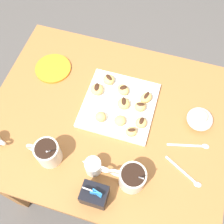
# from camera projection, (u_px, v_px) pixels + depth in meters

# --- Properties ---
(ground_plane) EXTENTS (8.00, 8.00, 0.00)m
(ground_plane) POSITION_uv_depth(u_px,v_px,m) (109.00, 168.00, 1.77)
(ground_plane) COLOR #514C47
(dining_table) EXTENTS (0.99, 0.80, 0.73)m
(dining_table) POSITION_uv_depth(u_px,v_px,m) (108.00, 131.00, 1.25)
(dining_table) COLOR #A36633
(dining_table) RESTS_ON ground_plane
(pastry_plate_square) EXTENTS (0.29, 0.29, 0.02)m
(pastry_plate_square) POSITION_uv_depth(u_px,v_px,m) (119.00, 105.00, 1.14)
(pastry_plate_square) COLOR white
(pastry_plate_square) RESTS_ON dining_table
(coffee_mug_cream_left) EXTENTS (0.13, 0.09, 0.14)m
(coffee_mug_cream_left) POSITION_uv_depth(u_px,v_px,m) (132.00, 178.00, 0.96)
(coffee_mug_cream_left) COLOR silver
(coffee_mug_cream_left) RESTS_ON dining_table
(coffee_mug_cream_right) EXTENTS (0.13, 0.09, 0.15)m
(coffee_mug_cream_right) POSITION_uv_depth(u_px,v_px,m) (47.00, 152.00, 1.00)
(coffee_mug_cream_right) COLOR silver
(coffee_mug_cream_right) RESTS_ON dining_table
(cream_pitcher_white) EXTENTS (0.10, 0.06, 0.07)m
(cream_pitcher_white) POSITION_uv_depth(u_px,v_px,m) (94.00, 166.00, 0.99)
(cream_pitcher_white) COLOR white
(cream_pitcher_white) RESTS_ON dining_table
(sugar_caddy) EXTENTS (0.09, 0.07, 0.11)m
(sugar_caddy) POSITION_uv_depth(u_px,v_px,m) (94.00, 195.00, 0.94)
(sugar_caddy) COLOR black
(sugar_caddy) RESTS_ON dining_table
(ice_cream_bowl) EXTENTS (0.10, 0.10, 0.08)m
(ice_cream_bowl) POSITION_uv_depth(u_px,v_px,m) (200.00, 119.00, 1.09)
(ice_cream_bowl) COLOR white
(ice_cream_bowl) RESTS_ON dining_table
(saucer_orange_left) EXTENTS (0.16, 0.16, 0.01)m
(saucer_orange_left) POSITION_uv_depth(u_px,v_px,m) (53.00, 68.00, 1.24)
(saucer_orange_left) COLOR orange
(saucer_orange_left) RESTS_ON dining_table
(loose_spoon_near_saucer) EXTENTS (0.16, 0.05, 0.01)m
(loose_spoon_near_saucer) POSITION_uv_depth(u_px,v_px,m) (193.00, 146.00, 1.06)
(loose_spoon_near_saucer) COLOR silver
(loose_spoon_near_saucer) RESTS_ON dining_table
(loose_spoon_by_plate) EXTENTS (0.15, 0.08, 0.01)m
(loose_spoon_by_plate) POSITION_uv_depth(u_px,v_px,m) (187.00, 175.00, 1.01)
(loose_spoon_by_plate) COLOR silver
(loose_spoon_by_plate) RESTS_ON dining_table
(beignet_0) EXTENTS (0.05, 0.04, 0.04)m
(beignet_0) POSITION_uv_depth(u_px,v_px,m) (101.00, 117.00, 1.09)
(beignet_0) COLOR #E5B260
(beignet_0) RESTS_ON pastry_plate_square
(beignet_1) EXTENTS (0.06, 0.06, 0.03)m
(beignet_1) POSITION_uv_depth(u_px,v_px,m) (131.00, 132.00, 1.06)
(beignet_1) COLOR #E5B260
(beignet_1) RESTS_ON pastry_plate_square
(chocolate_drizzle_1) EXTENTS (0.03, 0.02, 0.00)m
(chocolate_drizzle_1) POSITION_uv_depth(u_px,v_px,m) (132.00, 130.00, 1.05)
(chocolate_drizzle_1) COLOR #381E11
(chocolate_drizzle_1) RESTS_ON beignet_1
(beignet_2) EXTENTS (0.06, 0.05, 0.04)m
(beignet_2) POSITION_uv_depth(u_px,v_px,m) (140.00, 107.00, 1.11)
(beignet_2) COLOR #E5B260
(beignet_2) RESTS_ON pastry_plate_square
(chocolate_drizzle_2) EXTENTS (0.04, 0.02, 0.00)m
(chocolate_drizzle_2) POSITION_uv_depth(u_px,v_px,m) (141.00, 104.00, 1.09)
(chocolate_drizzle_2) COLOR #381E11
(chocolate_drizzle_2) RESTS_ON beignet_2
(beignet_3) EXTENTS (0.07, 0.07, 0.04)m
(beignet_3) POSITION_uv_depth(u_px,v_px,m) (146.00, 98.00, 1.13)
(beignet_3) COLOR #E5B260
(beignet_3) RESTS_ON pastry_plate_square
(chocolate_drizzle_3) EXTENTS (0.02, 0.04, 0.00)m
(chocolate_drizzle_3) POSITION_uv_depth(u_px,v_px,m) (147.00, 95.00, 1.11)
(chocolate_drizzle_3) COLOR #381E11
(chocolate_drizzle_3) RESTS_ON beignet_3
(beignet_4) EXTENTS (0.08, 0.08, 0.04)m
(beignet_4) POSITION_uv_depth(u_px,v_px,m) (97.00, 89.00, 1.15)
(beignet_4) COLOR #E5B260
(beignet_4) RESTS_ON pastry_plate_square
(chocolate_drizzle_4) EXTENTS (0.02, 0.04, 0.00)m
(chocolate_drizzle_4) POSITION_uv_depth(u_px,v_px,m) (97.00, 87.00, 1.13)
(chocolate_drizzle_4) COLOR #381E11
(chocolate_drizzle_4) RESTS_ON beignet_4
(beignet_5) EXTENTS (0.07, 0.07, 0.03)m
(beignet_5) POSITION_uv_depth(u_px,v_px,m) (109.00, 80.00, 1.17)
(beignet_5) COLOR #E5B260
(beignet_5) RESTS_ON pastry_plate_square
(chocolate_drizzle_5) EXTENTS (0.04, 0.04, 0.00)m
(chocolate_drizzle_5) POSITION_uv_depth(u_px,v_px,m) (109.00, 77.00, 1.16)
(chocolate_drizzle_5) COLOR #381E11
(chocolate_drizzle_5) RESTS_ON beignet_5
(beignet_6) EXTENTS (0.06, 0.06, 0.03)m
(beignet_6) POSITION_uv_depth(u_px,v_px,m) (120.00, 121.00, 1.08)
(beignet_6) COLOR #E5B260
(beignet_6) RESTS_ON pastry_plate_square
(beignet_7) EXTENTS (0.06, 0.06, 0.03)m
(beignet_7) POSITION_uv_depth(u_px,v_px,m) (141.00, 123.00, 1.08)
(beignet_7) COLOR #E5B260
(beignet_7) RESTS_ON pastry_plate_square
(chocolate_drizzle_7) EXTENTS (0.02, 0.03, 0.00)m
(chocolate_drizzle_7) POSITION_uv_depth(u_px,v_px,m) (142.00, 121.00, 1.06)
(chocolate_drizzle_7) COLOR #381E11
(chocolate_drizzle_7) RESTS_ON beignet_7
(beignet_8) EXTENTS (0.07, 0.07, 0.04)m
(beignet_8) POSITION_uv_depth(u_px,v_px,m) (124.00, 104.00, 1.12)
(beignet_8) COLOR #E5B260
(beignet_8) RESTS_ON pastry_plate_square
(chocolate_drizzle_8) EXTENTS (0.03, 0.04, 0.00)m
(chocolate_drizzle_8) POSITION_uv_depth(u_px,v_px,m) (124.00, 101.00, 1.10)
(chocolate_drizzle_8) COLOR #381E11
(chocolate_drizzle_8) RESTS_ON beignet_8
(beignet_9) EXTENTS (0.07, 0.07, 0.03)m
(beignet_9) POSITION_uv_depth(u_px,v_px,m) (123.00, 90.00, 1.15)
(beignet_9) COLOR #E5B260
(beignet_9) RESTS_ON pastry_plate_square
(chocolate_drizzle_9) EXTENTS (0.04, 0.04, 0.00)m
(chocolate_drizzle_9) POSITION_uv_depth(u_px,v_px,m) (123.00, 87.00, 1.14)
(chocolate_drizzle_9) COLOR #381E11
(chocolate_drizzle_9) RESTS_ON beignet_9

